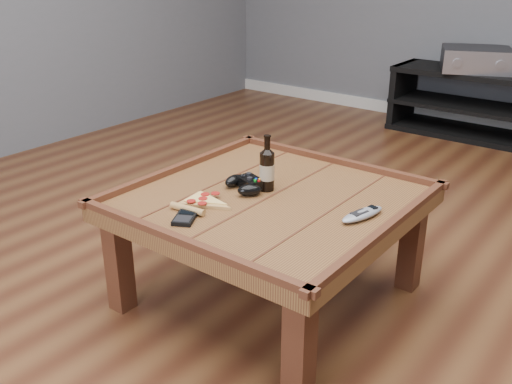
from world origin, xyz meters
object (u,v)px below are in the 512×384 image
Objects in this scene: pizza_slice at (201,202)px; smartphone at (186,217)px; beer_bottle at (267,168)px; game_controller at (245,184)px; av_receiver at (476,59)px; remote_control at (362,214)px; coffee_table at (270,210)px; media_console at (486,106)px.

smartphone is at bearing -78.07° from pizza_slice.
game_controller is (-0.07, -0.05, -0.06)m from beer_bottle.
av_receiver is (-0.07, 2.70, 0.04)m from beer_bottle.
remote_control is (0.49, 0.05, -0.01)m from game_controller.
pizza_slice is (-0.11, -0.26, -0.08)m from beer_bottle.
av_receiver is at bearing 92.60° from coffee_table.
beer_bottle is 2.70m from av_receiver.
remote_control is at bearing 6.75° from coffee_table.
beer_bottle is at bearing -111.88° from av_receiver.
beer_bottle reaches higher than smartphone.
smartphone is at bearing -109.05° from coffee_table.
media_console is 9.73× the size of smartphone.
beer_bottle is at bearing 137.89° from coffee_table.
coffee_table is 0.15m from game_controller.
av_receiver reaches higher than media_console.
coffee_table is 5.45× the size of game_controller.
remote_control is at bearing -0.35° from beer_bottle.
beer_bottle reaches higher than pizza_slice.
pizza_slice is 1.33× the size of remote_control.
smartphone is (0.04, -0.13, -0.00)m from pizza_slice.
media_console is 2.98m from pizza_slice.
beer_bottle is 1.56× the size of smartphone.
game_controller reaches higher than smartphone.
av_receiver is at bearing 62.34° from smartphone.
coffee_table is 2.75m from av_receiver.
pizza_slice is (-0.16, -2.97, 0.21)m from media_console.
remote_control is (0.42, -0.00, -0.08)m from beer_bottle.
beer_bottle is 1.09× the size of remote_control.
game_controller is 0.49m from remote_control.
av_receiver reaches higher than game_controller.
media_console is at bearing 106.97° from game_controller.
smartphone is 0.62m from remote_control.
pizza_slice is 1.90× the size of smartphone.
media_console is 2.74m from remote_control.
media_console is 6.80× the size of remote_control.
remote_control is (0.53, 0.26, 0.01)m from pizza_slice.
av_receiver is at bearing 91.56° from beer_bottle.
coffee_table reaches higher than smartphone.
game_controller is at bearing 71.30° from pizza_slice.
media_console is at bearing 60.03° from smartphone.
av_receiver is (-0.01, 2.75, 0.11)m from game_controller.
coffee_table is 1.72× the size of av_receiver.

